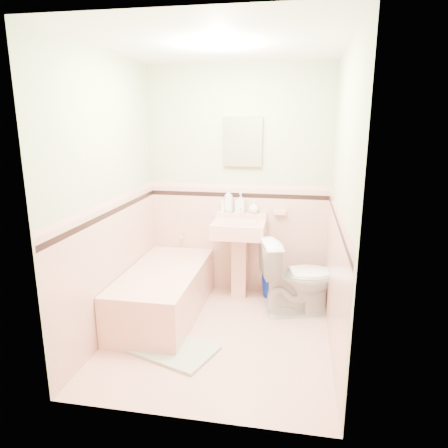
% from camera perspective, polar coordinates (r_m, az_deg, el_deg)
% --- Properties ---
extents(floor, '(2.20, 2.20, 0.00)m').
position_cam_1_polar(floor, '(3.94, -0.68, -15.17)').
color(floor, '#EAAD99').
rests_on(floor, ground).
extents(ceiling, '(2.20, 2.20, 0.00)m').
position_cam_1_polar(ceiling, '(3.47, -0.81, 23.64)').
color(ceiling, white).
rests_on(ceiling, ground).
extents(wall_back, '(2.50, 0.00, 2.50)m').
position_cam_1_polar(wall_back, '(4.56, 1.93, 5.64)').
color(wall_back, beige).
rests_on(wall_back, ground).
extents(wall_front, '(2.50, 0.00, 2.50)m').
position_cam_1_polar(wall_front, '(2.46, -5.70, -1.99)').
color(wall_front, beige).
rests_on(wall_front, ground).
extents(wall_left, '(0.00, 2.50, 2.50)m').
position_cam_1_polar(wall_left, '(3.81, -15.68, 3.40)').
color(wall_left, beige).
rests_on(wall_left, ground).
extents(wall_right, '(0.00, 2.50, 2.50)m').
position_cam_1_polar(wall_right, '(3.45, 15.81, 2.28)').
color(wall_right, beige).
rests_on(wall_right, ground).
extents(wainscot_back, '(2.00, 0.00, 2.00)m').
position_cam_1_polar(wainscot_back, '(4.69, 1.85, -2.25)').
color(wainscot_back, beige).
rests_on(wainscot_back, ground).
extents(wainscot_front, '(2.00, 0.00, 2.00)m').
position_cam_1_polar(wainscot_front, '(2.72, -5.28, -15.18)').
color(wainscot_front, beige).
rests_on(wainscot_front, ground).
extents(wainscot_left, '(0.00, 2.20, 2.20)m').
position_cam_1_polar(wainscot_left, '(3.98, -14.89, -5.84)').
color(wainscot_left, beige).
rests_on(wainscot_left, ground).
extents(wainscot_right, '(0.00, 2.20, 2.20)m').
position_cam_1_polar(wainscot_right, '(3.63, 14.92, -7.79)').
color(wainscot_right, beige).
rests_on(wainscot_right, ground).
extents(accent_back, '(2.00, 0.00, 2.00)m').
position_cam_1_polar(accent_back, '(4.57, 1.89, 3.99)').
color(accent_back, black).
rests_on(accent_back, ground).
extents(accent_front, '(2.00, 0.00, 2.00)m').
position_cam_1_polar(accent_front, '(2.51, -5.51, -4.73)').
color(accent_front, black).
rests_on(accent_front, ground).
extents(accent_left, '(0.00, 2.20, 2.20)m').
position_cam_1_polar(accent_left, '(3.83, -15.31, 1.49)').
color(accent_left, black).
rests_on(accent_left, ground).
extents(accent_right, '(0.00, 2.20, 2.20)m').
position_cam_1_polar(accent_right, '(3.47, 15.37, 0.20)').
color(accent_right, black).
rests_on(accent_right, ground).
extents(cap_back, '(2.00, 0.00, 2.00)m').
position_cam_1_polar(cap_back, '(4.55, 1.90, 5.23)').
color(cap_back, '#EAA899').
rests_on(cap_back, ground).
extents(cap_front, '(2.00, 0.00, 2.00)m').
position_cam_1_polar(cap_front, '(2.48, -5.56, -2.54)').
color(cap_front, '#EAA899').
rests_on(cap_front, ground).
extents(cap_left, '(0.00, 2.20, 2.20)m').
position_cam_1_polar(cap_left, '(3.81, -15.40, 2.95)').
color(cap_left, '#EAA899').
rests_on(cap_left, ground).
extents(cap_right, '(0.00, 2.20, 2.20)m').
position_cam_1_polar(cap_right, '(3.45, 15.48, 1.81)').
color(cap_right, '#EAA899').
rests_on(cap_right, ground).
extents(bathtub, '(0.70, 1.50, 0.45)m').
position_cam_1_polar(bathtub, '(4.27, -8.26, -9.49)').
color(bathtub, '#E5A48F').
rests_on(bathtub, floor).
extents(tub_faucet, '(0.04, 0.12, 0.04)m').
position_cam_1_polar(tub_faucet, '(4.78, -5.71, -1.64)').
color(tub_faucet, silver).
rests_on(tub_faucet, wall_back).
extents(sink, '(0.56, 0.48, 0.88)m').
position_cam_1_polar(sink, '(4.52, 2.03, -5.06)').
color(sink, '#E5A48F').
rests_on(sink, floor).
extents(sink_faucet, '(0.02, 0.02, 0.10)m').
position_cam_1_polar(sink_faucet, '(4.51, 2.34, 1.67)').
color(sink_faucet, silver).
rests_on(sink_faucet, sink).
extents(medicine_cabinet, '(0.41, 0.04, 0.52)m').
position_cam_1_polar(medicine_cabinet, '(4.48, 2.57, 11.26)').
color(medicine_cabinet, white).
rests_on(medicine_cabinet, wall_back).
extents(soap_dish, '(0.13, 0.08, 0.04)m').
position_cam_1_polar(soap_dish, '(4.54, 7.71, 1.61)').
color(soap_dish, '#E5A48F').
rests_on(soap_dish, wall_back).
extents(soap_bottle_left, '(0.13, 0.13, 0.27)m').
position_cam_1_polar(soap_bottle_left, '(4.55, 0.64, 3.30)').
color(soap_bottle_left, '#B2B2B2').
rests_on(soap_bottle_left, sink).
extents(soap_bottle_mid, '(0.11, 0.11, 0.22)m').
position_cam_1_polar(soap_bottle_mid, '(4.53, 2.32, 2.94)').
color(soap_bottle_mid, '#B2B2B2').
rests_on(soap_bottle_mid, sink).
extents(soap_bottle_right, '(0.11, 0.11, 0.14)m').
position_cam_1_polar(soap_bottle_right, '(4.53, 4.14, 2.38)').
color(soap_bottle_right, '#B2B2B2').
rests_on(soap_bottle_right, sink).
extents(tube, '(0.04, 0.04, 0.12)m').
position_cam_1_polar(tube, '(4.58, -0.17, 2.43)').
color(tube, white).
rests_on(tube, sink).
extents(toilet, '(0.85, 0.63, 0.77)m').
position_cam_1_polar(toilet, '(4.27, 10.24, -7.21)').
color(toilet, white).
rests_on(toilet, floor).
extents(bucket, '(0.32, 0.32, 0.24)m').
position_cam_1_polar(bucket, '(4.71, 6.64, -8.47)').
color(bucket, '#061D9B').
rests_on(bucket, floor).
extents(bath_mat, '(0.82, 0.68, 0.03)m').
position_cam_1_polar(bath_mat, '(3.74, -7.06, -16.75)').
color(bath_mat, '#8FA085').
rests_on(bath_mat, floor).
extents(shoe, '(0.15, 0.09, 0.06)m').
position_cam_1_polar(shoe, '(3.74, -9.28, -16.03)').
color(shoe, '#BF1E59').
rests_on(shoe, bath_mat).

